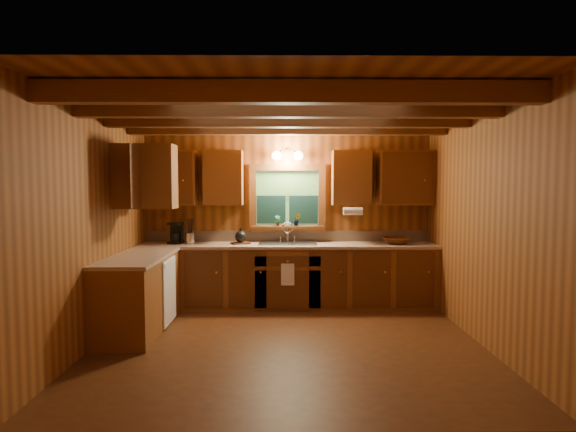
{
  "coord_description": "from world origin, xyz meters",
  "views": [
    {
      "loc": [
        -0.05,
        -5.11,
        1.74
      ],
      "look_at": [
        0.0,
        0.8,
        1.35
      ],
      "focal_mm": 29.53,
      "sensor_mm": 36.0,
      "label": 1
    }
  ],
  "objects_px": {
    "cutting_board": "(241,243)",
    "sink": "(288,247)",
    "wicker_basket": "(396,241)",
    "coffee_maker": "(176,233)"
  },
  "relations": [
    {
      "from": "coffee_maker",
      "to": "wicker_basket",
      "type": "relative_size",
      "value": 0.79
    },
    {
      "from": "coffee_maker",
      "to": "wicker_basket",
      "type": "height_order",
      "value": "coffee_maker"
    },
    {
      "from": "sink",
      "to": "cutting_board",
      "type": "relative_size",
      "value": 3.3
    },
    {
      "from": "wicker_basket",
      "to": "sink",
      "type": "bearing_deg",
      "value": 178.65
    },
    {
      "from": "sink",
      "to": "wicker_basket",
      "type": "height_order",
      "value": "sink"
    },
    {
      "from": "cutting_board",
      "to": "sink",
      "type": "bearing_deg",
      "value": -20.71
    },
    {
      "from": "sink",
      "to": "cutting_board",
      "type": "bearing_deg",
      "value": -179.39
    },
    {
      "from": "coffee_maker",
      "to": "cutting_board",
      "type": "xyz_separation_m",
      "value": [
        0.93,
        -0.07,
        -0.14
      ]
    },
    {
      "from": "cutting_board",
      "to": "wicker_basket",
      "type": "distance_m",
      "value": 2.22
    },
    {
      "from": "sink",
      "to": "cutting_board",
      "type": "distance_m",
      "value": 0.67
    }
  ]
}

